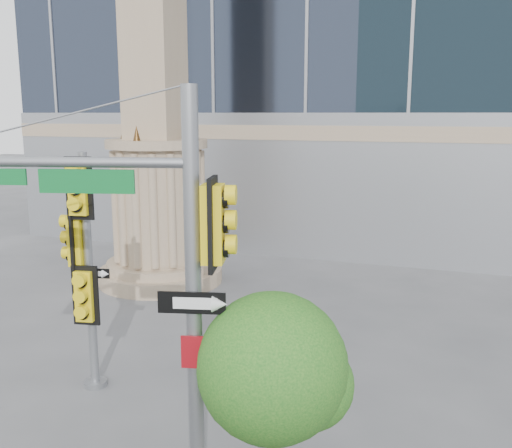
% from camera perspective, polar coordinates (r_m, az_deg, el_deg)
% --- Properties ---
extents(ground, '(120.00, 120.00, 0.00)m').
position_cam_1_polar(ground, '(11.16, -4.13, -21.44)').
color(ground, '#545456').
rests_on(ground, ground).
extents(monument, '(4.40, 4.40, 16.60)m').
position_cam_1_polar(monument, '(20.16, -9.96, 9.54)').
color(monument, tan).
rests_on(monument, ground).
extents(main_signal_pole, '(4.86, 1.62, 6.37)m').
position_cam_1_polar(main_signal_pole, '(8.46, -14.01, -3.24)').
color(main_signal_pole, slate).
rests_on(main_signal_pole, ground).
extents(secondary_signal_pole, '(0.95, 0.69, 5.20)m').
position_cam_1_polar(secondary_signal_pole, '(12.59, -16.90, -2.91)').
color(secondary_signal_pole, slate).
rests_on(secondary_signal_pole, ground).
extents(street_tree, '(2.24, 2.19, 3.49)m').
position_cam_1_polar(street_tree, '(8.50, 1.95, -14.69)').
color(street_tree, tan).
rests_on(street_tree, ground).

